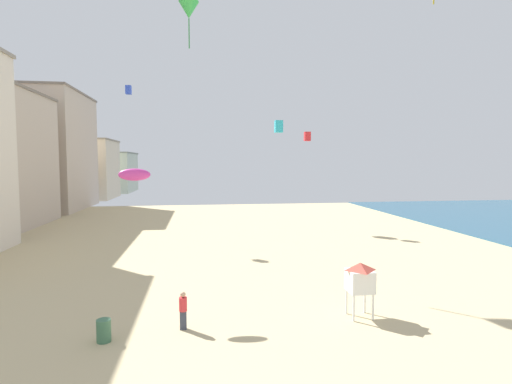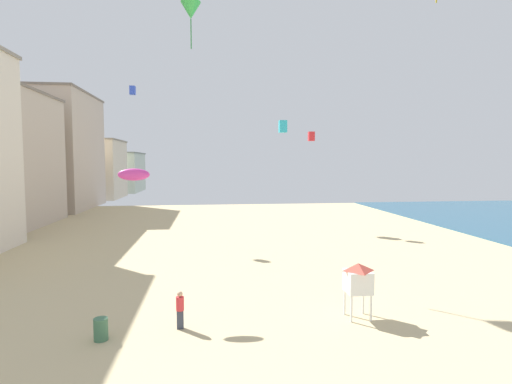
# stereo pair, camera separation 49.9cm
# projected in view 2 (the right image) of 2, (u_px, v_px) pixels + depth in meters

# --- Properties ---
(boardwalk_hotel_far) EXTENTS (13.86, 16.75, 17.65)m
(boardwalk_hotel_far) POSITION_uv_depth(u_px,v_px,m) (45.00, 151.00, 60.99)
(boardwalk_hotel_far) COLOR #C6B29E
(boardwalk_hotel_far) RESTS_ON ground
(boardwalk_hotel_distant) EXTENTS (15.10, 12.99, 11.59)m
(boardwalk_hotel_distant) POSITION_uv_depth(u_px,v_px,m) (82.00, 169.00, 78.94)
(boardwalk_hotel_distant) COLOR beige
(boardwalk_hotel_distant) RESTS_ON ground
(boardwalk_hotel_furthest) EXTENTS (16.89, 15.54, 9.48)m
(boardwalk_hotel_furthest) POSITION_uv_depth(u_px,v_px,m) (105.00, 172.00, 96.55)
(boardwalk_hotel_furthest) COLOR #B7C6B2
(boardwalk_hotel_furthest) RESTS_ON ground
(kite_flyer) EXTENTS (0.34, 0.34, 1.64)m
(kite_flyer) POSITION_uv_depth(u_px,v_px,m) (180.00, 308.00, 17.11)
(kite_flyer) COLOR #383D4C
(kite_flyer) RESTS_ON ground
(lifeguard_stand) EXTENTS (1.10, 1.10, 2.55)m
(lifeguard_stand) POSITION_uv_depth(u_px,v_px,m) (358.00, 279.00, 18.23)
(lifeguard_stand) COLOR white
(lifeguard_stand) RESTS_ON ground
(beach_trash_bin) EXTENTS (0.56, 0.56, 0.90)m
(beach_trash_bin) POSITION_uv_depth(u_px,v_px,m) (101.00, 329.00, 16.02)
(beach_trash_bin) COLOR #3D6B4C
(beach_trash_bin) RESTS_ON ground
(kite_red_box) EXTENTS (0.61, 0.61, 0.95)m
(kite_red_box) POSITION_uv_depth(u_px,v_px,m) (311.00, 136.00, 41.57)
(kite_red_box) COLOR red
(kite_green_delta) EXTENTS (1.41, 1.41, 3.21)m
(kite_green_delta) POSITION_uv_depth(u_px,v_px,m) (191.00, 11.00, 28.14)
(kite_green_delta) COLOR green
(kite_cyan_box) EXTENTS (0.84, 0.84, 1.32)m
(kite_cyan_box) POSITION_uv_depth(u_px,v_px,m) (283.00, 126.00, 44.01)
(kite_cyan_box) COLOR #2DB7CC
(kite_magenta_parafoil) EXTENTS (1.56, 0.43, 0.61)m
(kite_magenta_parafoil) POSITION_uv_depth(u_px,v_px,m) (134.00, 175.00, 19.97)
(kite_magenta_parafoil) COLOR #DB3D9E
(kite_blue_box) EXTENTS (0.51, 0.51, 0.79)m
(kite_blue_box) POSITION_uv_depth(u_px,v_px,m) (133.00, 90.00, 37.00)
(kite_blue_box) COLOR blue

